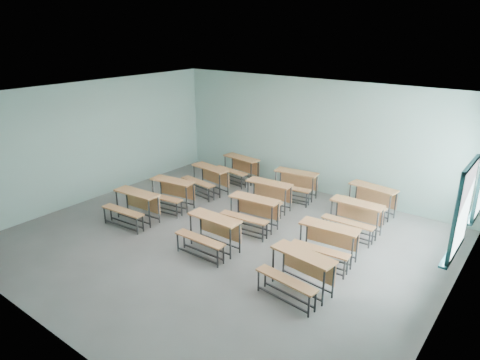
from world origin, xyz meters
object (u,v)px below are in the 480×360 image
at_px(desk_unit_r3c2, 370,197).
at_px(desk_unit_r1c1, 252,209).
at_px(desk_unit_r3c1, 295,181).
at_px(desk_unit_r2c1, 267,192).
at_px(desk_unit_r1c2, 327,239).
at_px(desk_unit_r0c2, 299,268).
at_px(desk_unit_r2c2, 355,214).
at_px(desk_unit_r0c1, 211,229).
at_px(desk_unit_r1c0, 170,190).
at_px(desk_unit_r3c0, 239,166).
at_px(desk_unit_r0c0, 134,203).
at_px(desk_unit_r2c0, 208,176).

bearing_deg(desk_unit_r3c2, desk_unit_r1c1, -120.91).
distance_m(desk_unit_r1c1, desk_unit_r3c1, 2.26).
bearing_deg(desk_unit_r3c2, desk_unit_r2c1, -141.94).
bearing_deg(desk_unit_r3c1, desk_unit_r3c2, -2.89).
bearing_deg(desk_unit_r1c2, desk_unit_r0c2, -90.43).
xyz_separation_m(desk_unit_r2c2, desk_unit_r3c1, (-2.19, 1.04, 0.00)).
bearing_deg(desk_unit_r2c1, desk_unit_r0c1, -89.23).
relative_size(desk_unit_r1c0, desk_unit_r3c1, 1.00).
bearing_deg(desk_unit_r2c1, desk_unit_r1c2, -35.01).
relative_size(desk_unit_r2c1, desk_unit_r3c0, 0.99).
relative_size(desk_unit_r0c1, desk_unit_r3c0, 0.94).
relative_size(desk_unit_r1c0, desk_unit_r2c1, 1.03).
height_order(desk_unit_r0c0, desk_unit_r2c0, same).
height_order(desk_unit_r0c2, desk_unit_r2c1, same).
xyz_separation_m(desk_unit_r0c0, desk_unit_r3c1, (2.32, 3.68, 0.00)).
bearing_deg(desk_unit_r2c0, desk_unit_r3c2, 24.20).
relative_size(desk_unit_r2c0, desk_unit_r3c1, 1.00).
bearing_deg(desk_unit_r0c2, desk_unit_r2c0, 155.30).
bearing_deg(desk_unit_r3c0, desk_unit_r0c2, -36.12).
height_order(desk_unit_r0c1, desk_unit_r3c0, same).
bearing_deg(desk_unit_r0c0, desk_unit_r2c0, 82.50).
relative_size(desk_unit_r0c1, desk_unit_r0c2, 0.94).
xyz_separation_m(desk_unit_r0c2, desk_unit_r2c2, (-0.15, 2.79, 0.00)).
height_order(desk_unit_r1c2, desk_unit_r2c1, same).
relative_size(desk_unit_r1c1, desk_unit_r1c2, 1.01).
height_order(desk_unit_r1c0, desk_unit_r3c2, same).
height_order(desk_unit_r2c0, desk_unit_r3c1, same).
distance_m(desk_unit_r1c0, desk_unit_r1c2, 4.47).
relative_size(desk_unit_r2c2, desk_unit_r3c2, 0.94).
bearing_deg(desk_unit_r3c0, desk_unit_r2c1, -28.37).
bearing_deg(desk_unit_r1c0, desk_unit_r3c2, 24.18).
distance_m(desk_unit_r0c0, desk_unit_r2c1, 3.34).
bearing_deg(desk_unit_r3c0, desk_unit_r0c1, -54.15).
bearing_deg(desk_unit_r2c2, desk_unit_r3c1, 153.48).
bearing_deg(desk_unit_r3c1, desk_unit_r2c2, -32.78).
bearing_deg(desk_unit_r0c0, desk_unit_r1c0, 81.39).
bearing_deg(desk_unit_r3c1, desk_unit_r3c0, 168.10).
height_order(desk_unit_r1c0, desk_unit_r2c2, same).
distance_m(desk_unit_r1c1, desk_unit_r2c0, 2.60).
relative_size(desk_unit_r2c0, desk_unit_r3c2, 1.00).
distance_m(desk_unit_r0c1, desk_unit_r3c1, 3.62).
distance_m(desk_unit_r3c1, desk_unit_r3c2, 2.10).
bearing_deg(desk_unit_r3c0, desk_unit_r3c1, 1.54).
height_order(desk_unit_r2c0, desk_unit_r3c0, same).
height_order(desk_unit_r1c0, desk_unit_r3c1, same).
bearing_deg(desk_unit_r2c1, desk_unit_r2c2, -2.07).
xyz_separation_m(desk_unit_r0c1, desk_unit_r2c1, (-0.24, 2.47, 0.00)).
relative_size(desk_unit_r3c1, desk_unit_r3c2, 1.00).
distance_m(desk_unit_r0c0, desk_unit_r2c0, 2.54).
height_order(desk_unit_r0c1, desk_unit_r3c2, same).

